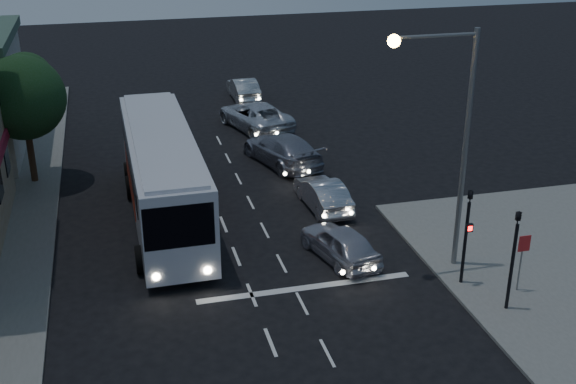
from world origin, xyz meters
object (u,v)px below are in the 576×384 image
object	(u,v)px
car_sedan_b	(282,149)
tour_bus	(163,173)
street_tree	(22,94)
car_sedan_a	(323,194)
traffic_signal_side	(514,249)
car_extra	(243,89)
traffic_signal_main	(467,226)
car_sedan_c	(255,116)
car_suv	(340,243)
regulatory_sign	(522,254)
streetlight	(451,125)

from	to	relation	value
car_sedan_b	tour_bus	bearing A→B (deg)	22.21
tour_bus	street_tree	bearing A→B (deg)	134.71
car_sedan_a	traffic_signal_side	bearing A→B (deg)	106.81
traffic_signal_side	car_sedan_a	bearing A→B (deg)	110.39
car_extra	traffic_signal_main	world-z (taller)	traffic_signal_main
car_sedan_a	traffic_signal_main	size ratio (longest dim) A/B	1.02
traffic_signal_side	street_tree	xyz separation A→B (m)	(-16.51, 16.22, 2.08)
car_sedan_c	car_suv	bearing A→B (deg)	73.01
car_sedan_b	regulatory_sign	xyz separation A→B (m)	(5.07, -14.70, 0.78)
car_sedan_a	regulatory_sign	size ratio (longest dim) A/B	1.91
traffic_signal_side	streetlight	bearing A→B (deg)	105.70
car_sedan_c	car_extra	xyz separation A→B (m)	(0.53, 6.38, -0.07)
car_suv	regulatory_sign	size ratio (longest dim) A/B	1.86
car_extra	streetlight	world-z (taller)	streetlight
regulatory_sign	street_tree	size ratio (longest dim) A/B	0.35
car_sedan_c	car_extra	bearing A→B (deg)	-111.09
car_sedan_c	streetlight	size ratio (longest dim) A/B	0.65
traffic_signal_main	traffic_signal_side	size ratio (longest dim) A/B	1.00
tour_bus	car_suv	xyz separation A→B (m)	(6.26, -5.43, -1.46)
traffic_signal_main	car_extra	bearing A→B (deg)	96.45
car_sedan_c	car_extra	world-z (taller)	car_sedan_c
car_sedan_a	traffic_signal_side	xyz separation A→B (m)	(3.64, -9.79, 1.73)
car_suv	streetlight	world-z (taller)	streetlight
car_suv	traffic_signal_side	world-z (taller)	traffic_signal_side
traffic_signal_main	car_suv	bearing A→B (deg)	140.72
traffic_signal_side	tour_bus	bearing A→B (deg)	135.62
tour_bus	traffic_signal_side	world-z (taller)	traffic_signal_side
tour_bus	car_sedan_b	size ratio (longest dim) A/B	2.32
tour_bus	streetlight	xyz separation A→B (m)	(9.70, -7.03, 3.58)
car_suv	car_extra	size ratio (longest dim) A/B	0.91
car_sedan_b	regulatory_sign	size ratio (longest dim) A/B	2.55
street_tree	traffic_signal_side	bearing A→B (deg)	-44.50
car_sedan_b	traffic_signal_side	distance (m)	16.26
car_sedan_c	regulatory_sign	world-z (taller)	regulatory_sign
tour_bus	car_extra	size ratio (longest dim) A/B	2.90
car_extra	regulatory_sign	distance (m)	27.66
car_sedan_a	car_sedan_c	xyz separation A→B (m)	(-0.56, 12.05, 0.12)
tour_bus	car_suv	distance (m)	8.42
car_suv	traffic_signal_side	bearing A→B (deg)	117.22
tour_bus	traffic_signal_main	size ratio (longest dim) A/B	3.18
car_suv	street_tree	distance (m)	16.94
car_extra	street_tree	world-z (taller)	street_tree
car_sedan_a	street_tree	distance (m)	14.88
regulatory_sign	streetlight	size ratio (longest dim) A/B	0.24
tour_bus	traffic_signal_main	distance (m)	13.06
traffic_signal_main	streetlight	world-z (taller)	streetlight
car_sedan_a	street_tree	xyz separation A→B (m)	(-12.87, 6.44, 3.81)
streetlight	street_tree	xyz separation A→B (m)	(-15.55, 12.82, -1.23)
tour_bus	car_sedan_c	bearing A→B (deg)	59.94
car_suv	car_sedan_a	distance (m)	4.85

